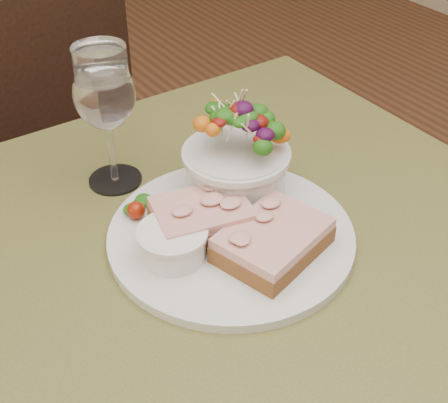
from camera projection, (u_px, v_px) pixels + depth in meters
cafe_table at (231, 326)px, 0.76m from camera, size 0.80×0.80×0.75m
chair_far at (23, 239)px, 1.43m from camera, size 0.52×0.52×0.90m
dinner_plate at (231, 235)px, 0.73m from camera, size 0.29×0.29×0.01m
sandwich_front at (273, 240)px, 0.69m from camera, size 0.14×0.12×0.03m
sandwich_back at (202, 216)px, 0.71m from camera, size 0.12×0.10×0.03m
ramekin at (173, 242)px, 0.68m from camera, size 0.07×0.07×0.04m
salad_bowl at (236, 152)px, 0.75m from camera, size 0.12×0.12×0.13m
garnish at (141, 207)px, 0.75m from camera, size 0.05×0.04×0.02m
wine_glass at (105, 98)px, 0.75m from camera, size 0.08×0.08×0.18m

